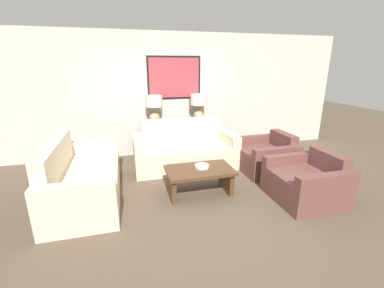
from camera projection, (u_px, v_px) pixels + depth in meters
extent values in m
plane|color=brown|center=(205.00, 197.00, 4.01)|extent=(20.00, 20.00, 0.00)
cube|color=beige|center=(174.00, 95.00, 5.76)|extent=(8.05, 0.10, 2.65)
cube|color=black|center=(174.00, 78.00, 5.60)|extent=(1.18, 0.01, 0.92)
cube|color=#9E3842|center=(174.00, 78.00, 5.59)|extent=(1.10, 0.02, 0.84)
cube|color=#332319|center=(177.00, 139.00, 5.79)|extent=(1.53, 0.38, 0.74)
cylinder|color=tan|center=(155.00, 124.00, 5.56)|extent=(0.19, 0.19, 0.02)
sphere|color=tan|center=(155.00, 118.00, 5.52)|extent=(0.23, 0.23, 0.23)
cylinder|color=#8C7A51|center=(154.00, 110.00, 5.47)|extent=(0.02, 0.02, 0.13)
cylinder|color=beige|center=(154.00, 101.00, 5.41)|extent=(0.36, 0.36, 0.24)
cylinder|color=tan|center=(198.00, 121.00, 5.80)|extent=(0.19, 0.19, 0.02)
sphere|color=tan|center=(198.00, 116.00, 5.77)|extent=(0.23, 0.23, 0.23)
cylinder|color=#8C7A51|center=(198.00, 108.00, 5.71)|extent=(0.02, 0.02, 0.13)
cylinder|color=beige|center=(199.00, 99.00, 5.66)|extent=(0.36, 0.36, 0.24)
cube|color=beige|center=(186.00, 157.00, 5.06)|extent=(1.63, 0.76, 0.45)
cube|color=beige|center=(181.00, 140.00, 5.43)|extent=(1.63, 0.18, 0.91)
cube|color=beige|center=(139.00, 155.00, 4.89)|extent=(0.18, 0.94, 0.66)
cube|color=beige|center=(227.00, 147.00, 5.34)|extent=(0.18, 0.94, 0.66)
cube|color=beige|center=(93.00, 184.00, 3.94)|extent=(0.76, 1.63, 0.45)
cube|color=beige|center=(57.00, 173.00, 3.76)|extent=(0.18, 1.63, 0.91)
cube|color=beige|center=(77.00, 209.00, 3.06)|extent=(0.94, 0.18, 0.66)
cube|color=beige|center=(92.00, 158.00, 4.73)|extent=(0.94, 0.18, 0.66)
cube|color=#4C331E|center=(200.00, 170.00, 4.01)|extent=(1.04, 0.62, 0.05)
cube|color=#4C331E|center=(171.00, 186.00, 3.96)|extent=(0.07, 0.50, 0.37)
cube|color=#4C331E|center=(226.00, 179.00, 4.19)|extent=(0.07, 0.50, 0.37)
cylinder|color=beige|center=(202.00, 166.00, 4.04)|extent=(0.23, 0.23, 0.05)
cube|color=brown|center=(260.00, 160.00, 4.95)|extent=(0.76, 0.69, 0.43)
cube|color=brown|center=(282.00, 151.00, 5.03)|extent=(0.18, 0.69, 0.72)
cube|color=brown|center=(254.00, 149.00, 5.33)|extent=(0.94, 0.14, 0.59)
cube|color=brown|center=(277.00, 163.00, 4.57)|extent=(0.94, 0.14, 0.59)
cube|color=brown|center=(299.00, 187.00, 3.87)|extent=(0.76, 0.69, 0.43)
cube|color=brown|center=(327.00, 174.00, 3.94)|extent=(0.18, 0.69, 0.72)
cube|color=brown|center=(288.00, 171.00, 4.25)|extent=(0.94, 0.14, 0.59)
cube|color=brown|center=(325.00, 194.00, 3.49)|extent=(0.94, 0.14, 0.59)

